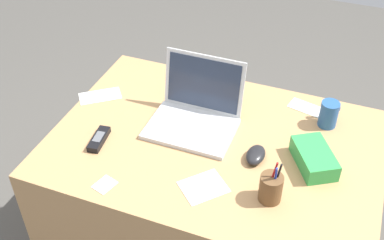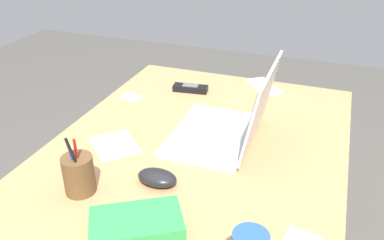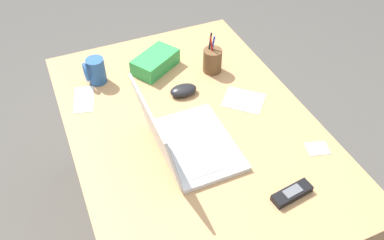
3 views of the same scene
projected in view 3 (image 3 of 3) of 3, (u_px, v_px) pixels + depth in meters
ground_plane at (192, 227)px, 1.97m from camera, size 6.00×6.00×0.00m
desk at (192, 183)px, 1.72m from camera, size 1.25×0.87×0.72m
laptop at (184, 140)px, 1.34m from camera, size 0.34×0.29×0.25m
computer_mouse at (183, 90)px, 1.57m from camera, size 0.07×0.11×0.04m
coffee_mug_white at (95, 71)px, 1.60m from camera, size 0.08×0.08×0.11m
cordless_phone at (292, 193)px, 1.23m from camera, size 0.06×0.14×0.03m
pen_holder at (212, 60)px, 1.66m from camera, size 0.08×0.08×0.17m
snack_bag at (155, 62)px, 1.68m from camera, size 0.20×0.23×0.07m
paper_note_left at (317, 148)px, 1.38m from camera, size 0.08×0.09×0.00m
paper_note_right at (244, 100)px, 1.56m from camera, size 0.19×0.19×0.00m
paper_note_front at (84, 99)px, 1.56m from camera, size 0.17×0.11×0.00m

